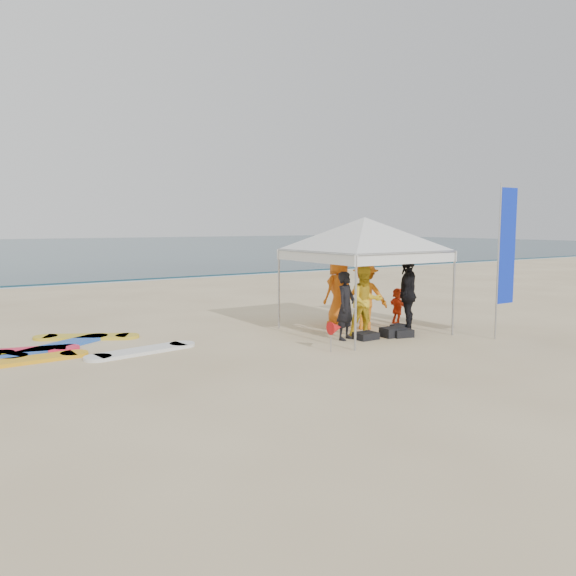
% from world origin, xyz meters
% --- Properties ---
extents(ground, '(120.00, 120.00, 0.00)m').
position_xyz_m(ground, '(0.00, 0.00, 0.00)').
color(ground, beige).
rests_on(ground, ground).
extents(ocean, '(160.00, 84.00, 0.08)m').
position_xyz_m(ocean, '(0.00, 60.00, 0.04)').
color(ocean, '#0C2633').
rests_on(ocean, ground).
extents(shoreline_foam, '(160.00, 1.20, 0.01)m').
position_xyz_m(shoreline_foam, '(0.00, 18.20, 0.00)').
color(shoreline_foam, silver).
rests_on(shoreline_foam, ground).
extents(person_black_a, '(0.67, 0.57, 1.56)m').
position_xyz_m(person_black_a, '(0.98, 1.96, 0.78)').
color(person_black_a, black).
rests_on(person_black_a, ground).
extents(person_yellow, '(0.95, 0.84, 1.66)m').
position_xyz_m(person_yellow, '(1.62, 2.02, 0.83)').
color(person_yellow, yellow).
rests_on(person_yellow, ground).
extents(person_orange_a, '(1.24, 1.17, 1.69)m').
position_xyz_m(person_orange_a, '(2.22, 2.73, 0.85)').
color(person_orange_a, orange).
rests_on(person_orange_a, ground).
extents(person_black_b, '(1.14, 1.01, 1.85)m').
position_xyz_m(person_black_b, '(2.89, 1.93, 0.92)').
color(person_black_b, black).
rests_on(person_black_b, ground).
extents(person_orange_b, '(0.94, 0.67, 1.81)m').
position_xyz_m(person_orange_b, '(2.07, 3.60, 0.91)').
color(person_orange_b, '#C95A11').
rests_on(person_orange_b, ground).
extents(person_seated, '(0.46, 0.93, 0.96)m').
position_xyz_m(person_seated, '(3.41, 2.81, 0.48)').
color(person_seated, red).
rests_on(person_seated, ground).
extents(canopy_tent, '(4.24, 4.24, 3.20)m').
position_xyz_m(canopy_tent, '(1.94, 2.47, 2.79)').
color(canopy_tent, '#A5A5A8').
rests_on(canopy_tent, ground).
extents(feather_flag, '(0.60, 0.04, 3.55)m').
position_xyz_m(feather_flag, '(4.16, 0.12, 2.09)').
color(feather_flag, '#A5A5A8').
rests_on(feather_flag, ground).
extents(marker_pennant, '(0.28, 0.28, 0.64)m').
position_xyz_m(marker_pennant, '(0.04, 1.13, 0.49)').
color(marker_pennant, '#A5A5A8').
rests_on(marker_pennant, ground).
extents(gear_pile, '(1.65, 0.85, 0.22)m').
position_xyz_m(gear_pile, '(2.03, 1.66, 0.10)').
color(gear_pile, black).
rests_on(gear_pile, ground).
extents(surfboard_spread, '(6.29, 3.21, 0.07)m').
position_xyz_m(surfboard_spread, '(-5.44, 4.28, 0.04)').
color(surfboard_spread, yellow).
rests_on(surfboard_spread, ground).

